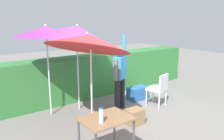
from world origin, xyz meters
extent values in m
plane|color=gray|center=(0.00, 0.00, 0.00)|extent=(24.00, 24.00, 0.00)
cube|color=#38843D|center=(0.00, 1.82, 0.61)|extent=(8.00, 0.70, 1.23)
cylinder|color=silver|center=(-0.83, -0.12, 0.85)|extent=(0.04, 0.04, 1.71)
cone|color=red|center=(-0.85, -0.09, 1.85)|extent=(1.75, 1.70, 0.90)
sphere|color=silver|center=(-0.86, -0.05, 2.01)|extent=(0.05, 0.05, 0.05)
cylinder|color=silver|center=(-0.52, 1.04, 0.91)|extent=(0.04, 0.04, 1.82)
cone|color=purple|center=(-0.50, 1.07, 1.97)|extent=(1.78, 1.74, 0.79)
sphere|color=silver|center=(-0.48, 1.09, 2.14)|extent=(0.05, 0.05, 0.05)
cylinder|color=silver|center=(-1.25, 1.10, 0.94)|extent=(0.04, 0.04, 1.87)
cone|color=purple|center=(-1.25, 1.11, 2.00)|extent=(1.45, 1.44, 0.35)
sphere|color=silver|center=(-1.25, 1.12, 2.14)|extent=(0.05, 0.05, 0.05)
cylinder|color=black|center=(0.44, 0.45, 0.41)|extent=(0.14, 0.14, 0.82)
cylinder|color=black|center=(0.19, 0.33, 0.41)|extent=(0.14, 0.14, 0.82)
cube|color=#338EC6|center=(0.31, 0.39, 1.10)|extent=(0.42, 0.36, 0.56)
sphere|color=#8C6647|center=(0.31, 0.39, 1.49)|extent=(0.22, 0.22, 0.22)
cylinder|color=#338EC6|center=(0.52, 0.49, 1.60)|extent=(0.12, 0.12, 0.56)
cylinder|color=#8C6647|center=(0.11, 0.29, 1.08)|extent=(0.12, 0.12, 0.52)
cylinder|color=silver|center=(1.40, 0.26, 0.22)|extent=(0.04, 0.04, 0.44)
cylinder|color=silver|center=(1.03, 0.16, 0.22)|extent=(0.04, 0.04, 0.44)
cylinder|color=silver|center=(1.50, -0.11, 0.22)|extent=(0.04, 0.04, 0.44)
cylinder|color=silver|center=(1.13, -0.21, 0.22)|extent=(0.04, 0.04, 0.44)
cube|color=silver|center=(1.26, 0.02, 0.47)|extent=(0.54, 0.54, 0.05)
cube|color=silver|center=(1.32, -0.17, 0.69)|extent=(0.44, 0.15, 0.40)
cube|color=#2D6BB7|center=(1.19, 0.67, 0.18)|extent=(0.58, 0.35, 0.37)
cube|color=#9E7A4C|center=(0.06, -0.47, 0.17)|extent=(0.38, 0.29, 0.34)
cylinder|color=#4C4C51|center=(-0.83, -0.92, 0.36)|extent=(0.04, 0.04, 0.72)
cylinder|color=#4C4C51|center=(-1.55, -0.92, 0.36)|extent=(0.04, 0.04, 0.72)
cylinder|color=#4C4C51|center=(-0.83, -1.44, 0.36)|extent=(0.04, 0.04, 0.72)
cube|color=#99724C|center=(-1.19, -1.18, 0.73)|extent=(0.80, 0.60, 0.03)
cylinder|color=silver|center=(-1.35, -1.28, 0.86)|extent=(0.07, 0.07, 0.22)
cylinder|color=#2D60B7|center=(-1.35, -1.28, 0.98)|extent=(0.04, 0.04, 0.02)
camera|label=1|loc=(-3.09, -3.94, 2.29)|focal=36.35mm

